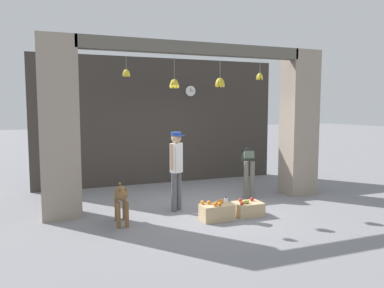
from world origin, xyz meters
TOP-DOWN VIEW (x-y plane):
  - ground_plane at (0.00, 0.00)m, footprint 60.00×60.00m
  - shop_back_wall at (0.00, 2.72)m, footprint 6.65×0.12m
  - shop_pillar_left at (-2.67, 0.30)m, footprint 0.70×0.60m
  - shop_pillar_right at (2.67, 0.30)m, footprint 0.70×0.60m
  - storefront_awning at (0.00, 0.12)m, footprint 4.75×0.28m
  - dog at (-1.71, -0.58)m, footprint 0.29×0.86m
  - shopkeeper at (-0.52, -0.09)m, footprint 0.31×0.30m
  - worker_stooping at (1.43, 0.50)m, footprint 0.48×0.81m
  - fruit_crate_oranges at (-0.03, -0.94)m, footprint 0.59×0.35m
  - fruit_crate_apples at (0.65, -0.89)m, footprint 0.53×0.40m
  - water_bottle at (0.47, -0.31)m, footprint 0.07×0.07m
  - wall_clock at (0.82, 2.65)m, footprint 0.30×0.03m

SIDE VIEW (x-z plane):
  - ground_plane at x=0.00m, z-range 0.00..0.00m
  - water_bottle at x=0.47m, z-range -0.01..0.24m
  - fruit_crate_apples at x=0.65m, z-range -0.03..0.29m
  - fruit_crate_oranges at x=-0.03m, z-range -0.03..0.33m
  - dog at x=-1.71m, z-range 0.14..0.86m
  - worker_stooping at x=1.43m, z-range 0.19..1.29m
  - shopkeeper at x=-0.52m, z-range 0.13..1.71m
  - shop_back_wall at x=0.00m, z-range 0.00..3.36m
  - shop_pillar_left at x=-2.67m, z-range 0.00..3.36m
  - shop_pillar_right at x=2.67m, z-range 0.00..3.36m
  - wall_clock at x=0.82m, z-range 2.35..2.65m
  - storefront_awning at x=0.00m, z-range 2.73..3.67m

